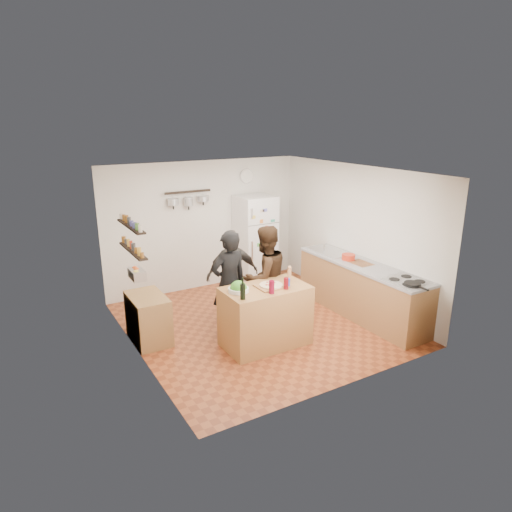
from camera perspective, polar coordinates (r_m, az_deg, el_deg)
room_shell at (r=7.50m, az=-1.12°, el=1.29°), size 4.20×4.20×4.20m
prep_island at (r=6.81m, az=1.19°, el=-7.53°), size 1.25×0.72×0.91m
pizza_board at (r=6.65m, az=1.89°, el=-3.80°), size 0.42×0.34×0.02m
pizza at (r=6.65m, az=1.89°, el=-3.64°), size 0.34×0.34×0.02m
salad_bowl at (r=6.47m, az=-2.20°, el=-4.24°), size 0.29×0.29×0.06m
wine_bottle at (r=6.18m, az=-1.67°, el=-4.47°), size 0.07×0.07×0.22m
wine_glass_near at (r=6.39m, az=1.96°, el=-3.90°), size 0.08×0.08×0.19m
wine_glass_far at (r=6.56m, az=3.77°, el=-3.44°), size 0.07×0.07×0.17m
pepper_mill at (r=6.87m, az=4.20°, el=-2.38°), size 0.06×0.06×0.19m
salt_canister at (r=6.67m, az=3.95°, el=-3.30°), size 0.08×0.08×0.12m
person_left at (r=7.05m, az=-3.39°, el=-3.39°), size 0.63×0.44×1.66m
person_center at (r=7.26m, az=1.14°, el=-2.68°), size 0.89×0.73×1.68m
person_back at (r=7.61m, az=-2.95°, el=-2.34°), size 0.94×0.50×1.53m
counter_run at (r=8.01m, az=12.99°, el=-4.16°), size 0.63×2.63×0.90m
stove_top at (r=7.24m, az=18.34°, el=-3.02°), size 0.60×0.62×0.02m
skillet at (r=7.04m, az=18.97°, el=-3.35°), size 0.24×0.24×0.05m
sink at (r=8.46m, az=9.28°, el=0.53°), size 0.50×0.80×0.03m
cutting_board at (r=7.89m, az=12.94°, el=-0.93°), size 0.30×0.40×0.02m
red_bowl at (r=8.02m, az=11.48°, el=-0.12°), size 0.23×0.23×0.09m
fridge at (r=9.19m, az=-0.10°, el=1.98°), size 0.70×0.68×1.80m
wall_clock at (r=9.23m, az=-1.16°, el=9.96°), size 0.30×0.03×0.30m
spice_shelf_lower at (r=6.56m, az=-15.14°, el=0.65°), size 0.12×1.00×0.02m
spice_shelf_upper at (r=6.48m, az=-15.38°, el=3.62°), size 0.12×1.00×0.02m
produce_basket at (r=6.67m, az=-14.67°, el=-2.20°), size 0.18×0.35×0.14m
side_table at (r=7.14m, az=-13.30°, el=-7.61°), size 0.50×0.80×0.73m
pot_rack at (r=8.63m, az=-8.51°, el=7.94°), size 0.90×0.04×0.04m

